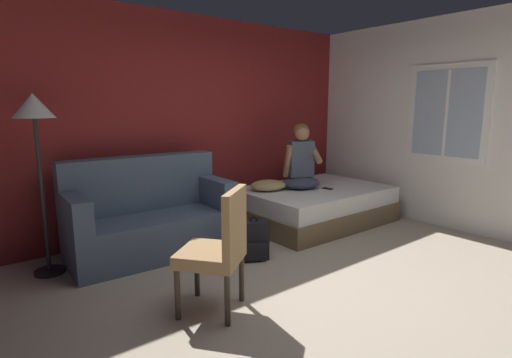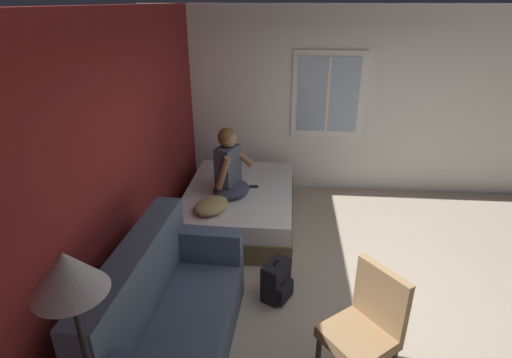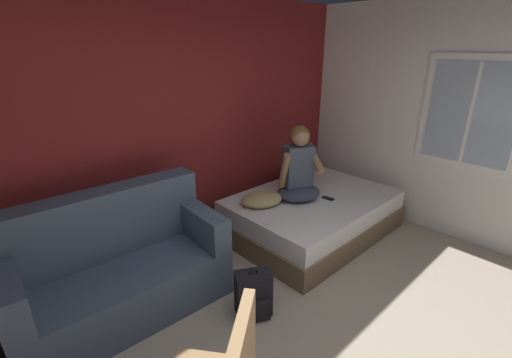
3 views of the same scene
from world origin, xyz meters
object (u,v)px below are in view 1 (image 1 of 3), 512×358
Objects in this scene: couch at (149,217)px; side_chair at (219,246)px; backpack at (254,241)px; cell_phone at (327,188)px; floor_lamp at (35,124)px; bed at (314,205)px; throw_pillow at (268,185)px; person_seated at (301,162)px.

couch is 1.77× the size of side_chair.
side_chair is 2.14× the size of backpack.
floor_lamp is at bearing 163.92° from cell_phone.
floor_lamp reaches higher than backpack.
couch is 1.17m from backpack.
floor_lamp reaches higher than side_chair.
throw_pillow reaches higher than bed.
backpack is 0.95× the size of throw_pillow.
person_seated is 1.91× the size of backpack.
cell_phone is at bearing -45.74° from person_seated.
floor_lamp reaches higher than cell_phone.
couch is 2.39m from cell_phone.
person_seated reaches higher than backpack.
side_chair is at bearing -163.07° from cell_phone.
throw_pillow reaches higher than backpack.
throw_pillow is (1.74, 1.49, 0.02)m from side_chair.
side_chair is 1.16m from backpack.
side_chair is at bearing -93.55° from couch.
person_seated is at bearing -5.47° from couch.
person_seated is (2.18, 1.34, 0.30)m from side_chair.
person_seated is at bearing -5.15° from floor_lamp.
floor_lamp is at bearing 177.28° from throw_pillow.
couch is at bearing 178.35° from throw_pillow.
couch is 1.65m from throw_pillow.
couch is 2.14m from person_seated.
bed is at bearing 106.33° from cell_phone.
throw_pillow is 2.78m from floor_lamp.
cell_phone reaches higher than bed.
couch is at bearing 132.50° from backpack.
floor_lamp reaches higher than throw_pillow.
backpack is (0.87, 0.69, -0.34)m from side_chair.
throw_pillow is at bearing 142.32° from cell_phone.
bed is 0.74m from throw_pillow.
side_chair is 6.81× the size of cell_phone.
person_seated is 0.55m from throw_pillow.
throw_pillow is at bearing 158.35° from bed.
couch is at bearing -4.48° from floor_lamp.
bed is at bearing 20.38° from backpack.
person_seated is 0.51m from cell_phone.
throw_pillow is (1.64, -0.05, 0.16)m from couch.
side_chair reaches higher than cell_phone.
backpack is 2.35m from floor_lamp.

